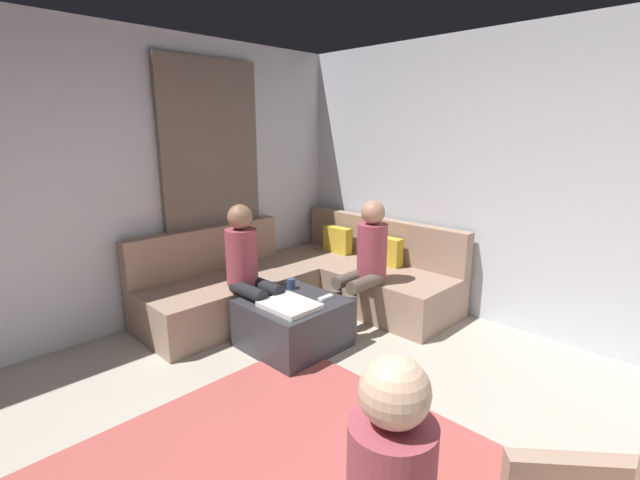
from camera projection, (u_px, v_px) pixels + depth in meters
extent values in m
cube|color=silver|center=(568.00, 188.00, 3.73)|extent=(6.00, 0.12, 2.70)
cube|color=silver|center=(70.00, 189.00, 3.70)|extent=(0.12, 6.00, 2.70)
cube|color=#726659|center=(213.00, 188.00, 4.55)|extent=(0.06, 1.10, 2.50)
cube|color=#9E7F6B|center=(360.00, 282.00, 4.85)|extent=(2.10, 0.85, 0.42)
cube|color=#9E7F6B|center=(381.00, 238.00, 4.99)|extent=(2.10, 0.14, 0.45)
cube|color=#9E7F6B|center=(228.00, 298.00, 4.39)|extent=(0.85, 1.70, 0.42)
cube|color=#9E7F6B|center=(206.00, 249.00, 4.53)|extent=(0.14, 1.70, 0.45)
cube|color=gold|center=(337.00, 242.00, 5.23)|extent=(0.36, 0.12, 0.36)
cube|color=gold|center=(386.00, 254.00, 4.75)|extent=(0.36, 0.12, 0.36)
cube|color=#333338|center=(293.00, 323.00, 3.83)|extent=(0.76, 0.76, 0.42)
cube|color=white|center=(290.00, 305.00, 3.62)|extent=(0.44, 0.36, 0.04)
cylinder|color=#334C72|center=(291.00, 284.00, 4.04)|extent=(0.08, 0.08, 0.10)
cube|color=white|center=(326.00, 298.00, 3.81)|extent=(0.05, 0.15, 0.02)
cylinder|color=brown|center=(350.00, 317.00, 3.95)|extent=(0.12, 0.12, 0.42)
cylinder|color=brown|center=(335.00, 312.00, 4.07)|extent=(0.12, 0.12, 0.42)
cylinder|color=brown|center=(365.00, 283.00, 4.02)|extent=(0.12, 0.40, 0.12)
cylinder|color=brown|center=(350.00, 278.00, 4.15)|extent=(0.12, 0.40, 0.12)
cylinder|color=#993F4C|center=(372.00, 250.00, 4.16)|extent=(0.28, 0.28, 0.50)
sphere|color=tan|center=(373.00, 212.00, 4.08)|extent=(0.22, 0.22, 0.22)
cylinder|color=black|center=(280.00, 321.00, 3.87)|extent=(0.12, 0.12, 0.42)
cylinder|color=black|center=(264.00, 328.00, 3.74)|extent=(0.12, 0.12, 0.42)
cylinder|color=black|center=(265.00, 286.00, 3.94)|extent=(0.40, 0.12, 0.12)
cylinder|color=black|center=(248.00, 291.00, 3.81)|extent=(0.40, 0.12, 0.12)
cylinder|color=#993F4C|center=(242.00, 257.00, 3.95)|extent=(0.28, 0.28, 0.50)
sphere|color=#8C664C|center=(240.00, 217.00, 3.87)|extent=(0.22, 0.22, 0.22)
sphere|color=#D8AD8C|center=(395.00, 392.00, 1.33)|extent=(0.22, 0.22, 0.22)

